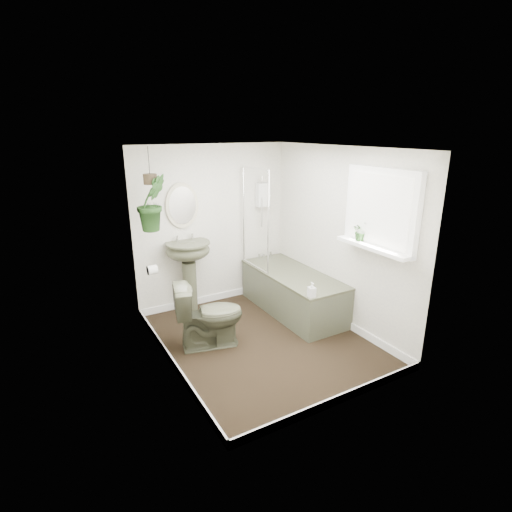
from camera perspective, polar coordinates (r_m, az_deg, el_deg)
floor at (r=5.04m, az=0.87°, el=-12.01°), size 2.30×2.80×0.02m
ceiling at (r=4.38m, az=1.01°, el=15.36°), size 2.30×2.80×0.02m
wall_back at (r=5.79m, az=-6.23°, el=4.25°), size 2.30×0.02×2.30m
wall_front at (r=3.51m, az=12.81°, el=-5.20°), size 2.30×0.02×2.30m
wall_left at (r=4.14m, az=-13.03°, el=-1.68°), size 0.02×2.80×2.30m
wall_right at (r=5.24m, az=11.91°, el=2.53°), size 0.02×2.80×2.30m
skirting at (r=5.01m, az=0.87°, el=-11.41°), size 2.30×2.80×0.10m
bathtub at (r=5.68m, az=5.28°, el=-5.14°), size 0.72×1.72×0.58m
bath_screen at (r=5.60m, az=-0.10°, el=5.26°), size 0.04×0.72×1.40m
shower_box at (r=6.01m, az=0.99°, el=8.74°), size 0.20×0.10×0.35m
oval_mirror at (r=5.52m, az=-10.48°, el=7.11°), size 0.46×0.03×0.62m
wall_sconce at (r=5.42m, az=-14.38°, el=5.56°), size 0.04×0.04×0.22m
toilet_roll_holder at (r=4.87m, az=-14.61°, el=-1.93°), size 0.11×0.11×0.11m
window_recess at (r=4.60m, az=17.42°, el=6.38°), size 0.08×1.00×0.90m
window_sill at (r=4.65m, az=16.35°, el=1.24°), size 0.18×1.00×0.04m
window_blinds at (r=4.57m, az=17.03°, el=6.34°), size 0.01×0.86×0.76m
toilet at (r=4.78m, az=-6.69°, el=-8.34°), size 0.87×0.62×0.80m
pedestal_sink at (r=5.66m, az=-9.47°, el=-2.94°), size 0.63×0.54×1.03m
sill_plant at (r=4.78m, az=14.78°, el=3.51°), size 0.23×0.21×0.23m
hanging_plant at (r=4.95m, az=-14.62°, el=7.36°), size 0.43×0.37×0.68m
soap_bottle at (r=4.79m, az=7.97°, el=-4.80°), size 0.09×0.09×0.18m
hanging_pot at (r=4.91m, az=-14.88°, el=10.57°), size 0.16×0.16×0.12m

